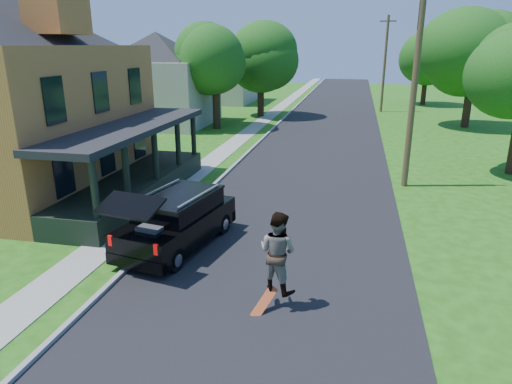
# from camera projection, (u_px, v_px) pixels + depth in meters

# --- Properties ---
(ground) EXTENTS (140.00, 140.00, 0.00)m
(ground) POSITION_uv_depth(u_px,v_px,m) (265.00, 282.00, 12.52)
(ground) COLOR #1D5110
(ground) RESTS_ON ground
(street) EXTENTS (8.00, 120.00, 0.02)m
(street) POSITION_uv_depth(u_px,v_px,m) (322.00, 140.00, 31.11)
(street) COLOR black
(street) RESTS_ON ground
(curb) EXTENTS (0.15, 120.00, 0.12)m
(curb) POSITION_uv_depth(u_px,v_px,m) (264.00, 138.00, 31.93)
(curb) COLOR gray
(curb) RESTS_ON ground
(sidewalk) EXTENTS (1.30, 120.00, 0.03)m
(sidewalk) POSITION_uv_depth(u_px,v_px,m) (242.00, 137.00, 32.25)
(sidewalk) COLOR gray
(sidewalk) RESTS_ON ground
(front_walk) EXTENTS (6.50, 1.20, 0.03)m
(front_walk) POSITION_uv_depth(u_px,v_px,m) (80.00, 193.00, 20.02)
(front_walk) COLOR gray
(front_walk) RESTS_ON ground
(neighbor_house_mid) EXTENTS (12.78, 12.78, 8.30)m
(neighbor_house_mid) POSITION_uv_depth(u_px,v_px,m) (158.00, 72.00, 36.28)
(neighbor_house_mid) COLOR #A79F93
(neighbor_house_mid) RESTS_ON ground
(neighbor_house_far) EXTENTS (12.78, 12.78, 8.30)m
(neighbor_house_far) POSITION_uv_depth(u_px,v_px,m) (217.00, 64.00, 51.15)
(neighbor_house_far) COLOR #A79F93
(neighbor_house_far) RESTS_ON ground
(black_suv) EXTENTS (2.72, 5.22, 2.31)m
(black_suv) POSITION_uv_depth(u_px,v_px,m) (177.00, 221.00, 14.49)
(black_suv) COLOR black
(black_suv) RESTS_ON ground
(skateboarder) EXTENTS (1.22, 1.11, 2.05)m
(skateboarder) POSITION_uv_depth(u_px,v_px,m) (278.00, 252.00, 11.03)
(skateboarder) COLOR black
(skateboarder) RESTS_ON ground
(skateboard) EXTENTS (0.60, 0.67, 0.66)m
(skateboard) POSITION_uv_depth(u_px,v_px,m) (264.00, 303.00, 11.09)
(skateboard) COLOR #B53A0F
(skateboard) RESTS_ON ground
(tree_left_mid) EXTENTS (6.99, 6.69, 8.37)m
(tree_left_mid) POSITION_uv_depth(u_px,v_px,m) (214.00, 55.00, 33.87)
(tree_left_mid) COLOR black
(tree_left_mid) RESTS_ON ground
(tree_left_far) EXTENTS (7.42, 7.54, 9.23)m
(tree_left_far) POSITION_uv_depth(u_px,v_px,m) (261.00, 50.00, 39.91)
(tree_left_far) COLOR black
(tree_left_far) RESTS_ON ground
(tree_right_mid) EXTENTS (8.49, 8.62, 9.90)m
(tree_right_mid) POSITION_uv_depth(u_px,v_px,m) (476.00, 44.00, 34.33)
(tree_right_mid) COLOR black
(tree_right_mid) RESTS_ON ground
(tree_right_far) EXTENTS (6.07, 5.88, 8.30)m
(tree_right_far) POSITION_uv_depth(u_px,v_px,m) (428.00, 53.00, 48.15)
(tree_right_far) COLOR black
(tree_right_far) RESTS_ON ground
(utility_pole_near) EXTENTS (1.66, 0.49, 9.03)m
(utility_pole_near) POSITION_uv_depth(u_px,v_px,m) (415.00, 83.00, 19.67)
(utility_pole_near) COLOR #4E3C24
(utility_pole_near) RESTS_ON ground
(utility_pole_far) EXTENTS (1.48, 0.24, 8.86)m
(utility_pole_far) POSITION_uv_depth(u_px,v_px,m) (385.00, 63.00, 43.13)
(utility_pole_far) COLOR #4E3C24
(utility_pole_far) RESTS_ON ground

